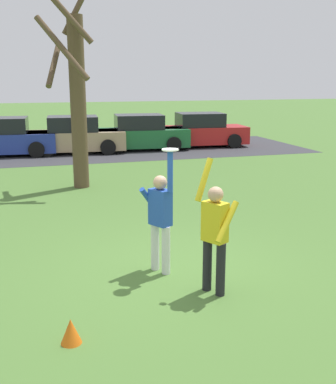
# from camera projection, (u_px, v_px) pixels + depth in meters

# --- Properties ---
(ground_plane) EXTENTS (120.00, 120.00, 0.00)m
(ground_plane) POSITION_uv_depth(u_px,v_px,m) (175.00, 269.00, 8.09)
(ground_plane) COLOR #4C7533
(person_catcher) EXTENTS (0.52, 0.59, 2.08)m
(person_catcher) POSITION_uv_depth(u_px,v_px,m) (160.00, 215.00, 7.78)
(person_catcher) COLOR silver
(person_catcher) RESTS_ON ground_plane
(person_defender) EXTENTS (0.61, 0.66, 2.04)m
(person_defender) POSITION_uv_depth(u_px,v_px,m) (215.00, 231.00, 6.99)
(person_defender) COLOR black
(person_defender) RESTS_ON ground_plane
(frisbee_disc) EXTENTS (0.26, 0.26, 0.02)m
(frisbee_disc) POSITION_uv_depth(u_px,v_px,m) (170.00, 150.00, 7.37)
(frisbee_disc) COLOR white
(frisbee_disc) RESTS_ON person_catcher
(parked_car_blue) EXTENTS (4.23, 2.29, 1.59)m
(parked_car_blue) POSITION_uv_depth(u_px,v_px,m) (5.00, 138.00, 19.93)
(parked_car_blue) COLOR #233893
(parked_car_blue) RESTS_ON ground_plane
(parked_car_tan) EXTENTS (4.23, 2.29, 1.59)m
(parked_car_tan) POSITION_uv_depth(u_px,v_px,m) (76.00, 136.00, 20.63)
(parked_car_tan) COLOR tan
(parked_car_tan) RESTS_ON ground_plane
(parked_car_green) EXTENTS (4.23, 2.29, 1.59)m
(parked_car_green) POSITION_uv_depth(u_px,v_px,m) (141.00, 134.00, 21.57)
(parked_car_green) COLOR #1E6633
(parked_car_green) RESTS_ON ground_plane
(parked_car_red) EXTENTS (4.23, 2.29, 1.59)m
(parked_car_red) POSITION_uv_depth(u_px,v_px,m) (202.00, 131.00, 22.64)
(parked_car_red) COLOR red
(parked_car_red) RESTS_ON ground_plane
(parking_strip) EXTENTS (21.15, 6.40, 0.01)m
(parking_strip) POSITION_uv_depth(u_px,v_px,m) (73.00, 152.00, 20.94)
(parking_strip) COLOR #38383D
(parking_strip) RESTS_ON ground_plane
(bare_tree_tall) EXTENTS (1.70, 2.02, 5.82)m
(bare_tree_tall) POSITION_uv_depth(u_px,v_px,m) (76.00, 95.00, 13.58)
(bare_tree_tall) COLOR brown
(bare_tree_tall) RESTS_ON ground_plane
(field_cone_orange) EXTENTS (0.26, 0.26, 0.32)m
(field_cone_orange) POSITION_uv_depth(u_px,v_px,m) (71.00, 331.00, 5.80)
(field_cone_orange) COLOR orange
(field_cone_orange) RESTS_ON ground_plane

